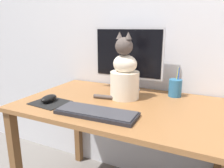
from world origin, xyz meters
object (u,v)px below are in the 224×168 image
object	(u,v)px
monitor	(128,57)
cat	(124,74)
keyboard	(96,113)
pen_cup	(175,88)
computer_mouse_left	(49,98)

from	to	relation	value
monitor	cat	distance (m)	0.20
keyboard	monitor	bearing A→B (deg)	90.90
pen_cup	computer_mouse_left	bearing A→B (deg)	-145.50
computer_mouse_left	pen_cup	size ratio (longest dim) A/B	0.62
pen_cup	cat	bearing A→B (deg)	-147.99
keyboard	computer_mouse_left	distance (m)	0.35
monitor	pen_cup	bearing A→B (deg)	-0.34
monitor	keyboard	size ratio (longest dim) A/B	1.15
monitor	computer_mouse_left	world-z (taller)	monitor
keyboard	pen_cup	xyz separation A→B (m)	(0.30, 0.48, 0.04)
monitor	pen_cup	distance (m)	0.37
computer_mouse_left	cat	bearing A→B (deg)	36.29
keyboard	computer_mouse_left	world-z (taller)	computer_mouse_left
monitor	pen_cup	xyz separation A→B (m)	(0.32, -0.00, -0.18)
keyboard	cat	xyz separation A→B (m)	(0.02, 0.31, 0.14)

